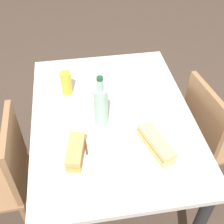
# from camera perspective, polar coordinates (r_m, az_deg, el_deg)

# --- Properties ---
(ground_plane) EXTENTS (8.00, 8.00, 0.00)m
(ground_plane) POSITION_cam_1_polar(r_m,az_deg,el_deg) (2.15, 0.00, -14.71)
(ground_plane) COLOR #47382D
(dining_table) EXTENTS (1.15, 0.86, 0.74)m
(dining_table) POSITION_cam_1_polar(r_m,az_deg,el_deg) (1.64, 0.00, -3.23)
(dining_table) COLOR beige
(dining_table) RESTS_ON ground
(chair_far) EXTENTS (0.45, 0.45, 0.85)m
(chair_far) POSITION_cam_1_polar(r_m,az_deg,el_deg) (1.91, 19.07, -3.99)
(chair_far) COLOR #936B47
(chair_far) RESTS_ON ground
(chair_near) EXTENTS (0.41, 0.41, 0.85)m
(chair_near) POSITION_cam_1_polar(r_m,az_deg,el_deg) (1.72, -20.80, -11.50)
(chair_near) COLOR #936B47
(chair_near) RESTS_ON ground
(plate_near) EXTENTS (0.24, 0.24, 0.01)m
(plate_near) POSITION_cam_1_polar(r_m,az_deg,el_deg) (1.41, 8.56, -7.30)
(plate_near) COLOR silver
(plate_near) RESTS_ON dining_table
(baguette_sandwich_near) EXTENTS (0.24, 0.14, 0.07)m
(baguette_sandwich_near) POSITION_cam_1_polar(r_m,az_deg,el_deg) (1.38, 8.74, -6.21)
(baguette_sandwich_near) COLOR #DBB77A
(baguette_sandwich_near) RESTS_ON plate_near
(knife_near) EXTENTS (0.16, 0.10, 0.01)m
(knife_near) POSITION_cam_1_polar(r_m,az_deg,el_deg) (1.43, 10.08, -5.98)
(knife_near) COLOR silver
(knife_near) RESTS_ON plate_near
(plate_far) EXTENTS (0.24, 0.24, 0.01)m
(plate_far) POSITION_cam_1_polar(r_m,az_deg,el_deg) (1.37, -7.07, -8.90)
(plate_far) COLOR white
(plate_far) RESTS_ON dining_table
(baguette_sandwich_far) EXTENTS (0.20, 0.11, 0.07)m
(baguette_sandwich_far) POSITION_cam_1_polar(r_m,az_deg,el_deg) (1.34, -7.23, -7.82)
(baguette_sandwich_far) COLOR tan
(baguette_sandwich_far) RESTS_ON plate_far
(knife_far) EXTENTS (0.18, 0.02, 0.01)m
(knife_far) POSITION_cam_1_polar(r_m,az_deg,el_deg) (1.37, -4.93, -8.37)
(knife_far) COLOR silver
(knife_far) RESTS_ON plate_far
(water_bottle) EXTENTS (0.07, 0.07, 0.30)m
(water_bottle) POSITION_cam_1_polar(r_m,az_deg,el_deg) (1.44, -2.23, 1.20)
(water_bottle) COLOR #99C6B7
(water_bottle) RESTS_ON dining_table
(beer_glass) EXTENTS (0.06, 0.06, 0.14)m
(beer_glass) POSITION_cam_1_polar(r_m,az_deg,el_deg) (1.68, -9.01, 5.70)
(beer_glass) COLOR gold
(beer_glass) RESTS_ON dining_table
(olive_bowl) EXTENTS (0.10, 0.10, 0.03)m
(olive_bowl) POSITION_cam_1_polar(r_m,az_deg,el_deg) (1.27, -0.30, -14.37)
(olive_bowl) COLOR silver
(olive_bowl) RESTS_ON dining_table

